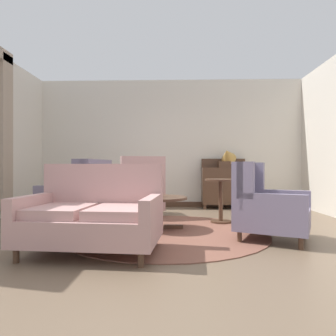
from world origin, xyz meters
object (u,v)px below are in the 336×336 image
(settee, at_px, (94,216))
(sideboard, at_px, (224,185))
(coffee_table, at_px, (159,203))
(porcelain_vase, at_px, (155,187))
(side_table, at_px, (221,196))
(armchair_near_sideboard, at_px, (265,206))
(armchair_far_left, at_px, (141,192))
(armchair_beside_settee, at_px, (80,199))
(gramophone, at_px, (227,157))

(settee, height_order, sideboard, sideboard)
(coffee_table, bearing_deg, porcelain_vase, -172.98)
(settee, xyz_separation_m, side_table, (1.62, 1.75, 0.05))
(coffee_table, relative_size, porcelain_vase, 2.36)
(sideboard, bearing_deg, armchair_near_sideboard, -88.82)
(armchair_near_sideboard, relative_size, armchair_far_left, 0.98)
(porcelain_vase, relative_size, settee, 0.24)
(side_table, bearing_deg, armchair_far_left, 155.48)
(armchair_near_sideboard, height_order, armchair_beside_settee, armchair_beside_settee)
(side_table, height_order, gramophone, gramophone)
(settee, xyz_separation_m, armchair_beside_settee, (-0.56, 1.25, 0.04))
(porcelain_vase, relative_size, armchair_beside_settee, 0.34)
(coffee_table, bearing_deg, armchair_near_sideboard, -22.38)
(settee, distance_m, sideboard, 4.06)
(coffee_table, distance_m, porcelain_vase, 0.24)
(porcelain_vase, xyz_separation_m, armchair_far_left, (-0.35, 1.20, -0.17))
(settee, relative_size, armchair_far_left, 1.32)
(coffee_table, height_order, armchair_beside_settee, armchair_beside_settee)
(porcelain_vase, height_order, armchair_near_sideboard, armchair_near_sideboard)
(settee, relative_size, armchair_beside_settee, 1.43)
(porcelain_vase, bearing_deg, armchair_near_sideboard, -21.42)
(armchair_near_sideboard, bearing_deg, armchair_far_left, 71.25)
(porcelain_vase, height_order, settee, settee)
(porcelain_vase, bearing_deg, armchair_beside_settee, 177.11)
(gramophone, bearing_deg, armchair_far_left, -148.85)
(settee, height_order, gramophone, gramophone)
(coffee_table, relative_size, sideboard, 0.75)
(porcelain_vase, height_order, armchair_beside_settee, armchair_beside_settee)
(coffee_table, xyz_separation_m, side_table, (0.99, 0.55, 0.05))
(settee, distance_m, gramophone, 4.08)
(porcelain_vase, xyz_separation_m, settee, (-0.58, -1.19, -0.24))
(coffee_table, relative_size, armchair_far_left, 0.75)
(armchair_beside_settee, relative_size, armchair_far_left, 0.93)
(side_table, xyz_separation_m, gramophone, (0.39, 1.72, 0.73))
(coffee_table, relative_size, armchair_near_sideboard, 0.77)
(armchair_beside_settee, bearing_deg, armchair_far_left, 157.18)
(sideboard, bearing_deg, settee, -118.89)
(coffee_table, height_order, sideboard, sideboard)
(armchair_near_sideboard, xyz_separation_m, armchair_beside_settee, (-2.58, 0.62, 0.02))
(porcelain_vase, bearing_deg, armchair_far_left, 106.41)
(armchair_beside_settee, distance_m, armchair_far_left, 1.38)
(settee, relative_size, side_table, 2.04)
(porcelain_vase, xyz_separation_m, sideboard, (1.39, 2.36, -0.11))
(armchair_near_sideboard, bearing_deg, armchair_beside_settee, 102.09)
(armchair_near_sideboard, distance_m, gramophone, 2.94)
(armchair_near_sideboard, distance_m, armchair_beside_settee, 2.66)
(sideboard, height_order, gramophone, gramophone)
(armchair_beside_settee, height_order, sideboard, sideboard)
(armchair_beside_settee, relative_size, gramophone, 1.97)
(armchair_far_left, bearing_deg, armchair_near_sideboard, 119.62)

